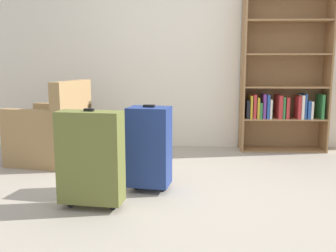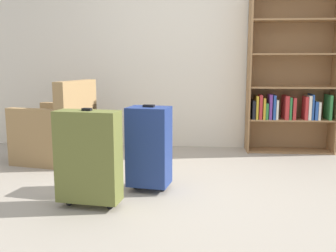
# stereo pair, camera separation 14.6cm
# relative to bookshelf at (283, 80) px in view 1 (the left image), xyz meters

# --- Properties ---
(ground_plane) EXTENTS (9.70, 9.70, 0.00)m
(ground_plane) POSITION_rel_bookshelf_xyz_m (-1.21, -1.78, -0.88)
(ground_plane) COLOR #9E9384
(back_wall) EXTENTS (5.54, 0.10, 2.60)m
(back_wall) POSITION_rel_bookshelf_xyz_m (-1.21, 0.19, 0.42)
(back_wall) COLOR beige
(back_wall) RESTS_ON ground
(bookshelf) EXTENTS (1.04, 0.32, 1.96)m
(bookshelf) POSITION_rel_bookshelf_xyz_m (0.00, 0.00, 0.00)
(bookshelf) COLOR olive
(bookshelf) RESTS_ON ground
(armchair) EXTENTS (0.83, 0.83, 0.90)m
(armchair) POSITION_rel_bookshelf_xyz_m (-2.67, -0.73, -0.56)
(armchair) COLOR #9E7A4C
(armchair) RESTS_ON ground
(mug) EXTENTS (0.12, 0.08, 0.10)m
(mug) POSITION_rel_bookshelf_xyz_m (-2.14, -0.73, -0.83)
(mug) COLOR #1959A5
(mug) RESTS_ON ground
(suitcase_navy_blue) EXTENTS (0.38, 0.31, 0.74)m
(suitcase_navy_blue) POSITION_rel_bookshelf_xyz_m (-1.52, -1.63, -0.49)
(suitcase_navy_blue) COLOR navy
(suitcase_navy_blue) RESTS_ON ground
(suitcase_olive) EXTENTS (0.50, 0.25, 0.76)m
(suitcase_olive) POSITION_rel_bookshelf_xyz_m (-1.92, -2.06, -0.48)
(suitcase_olive) COLOR brown
(suitcase_olive) RESTS_ON ground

